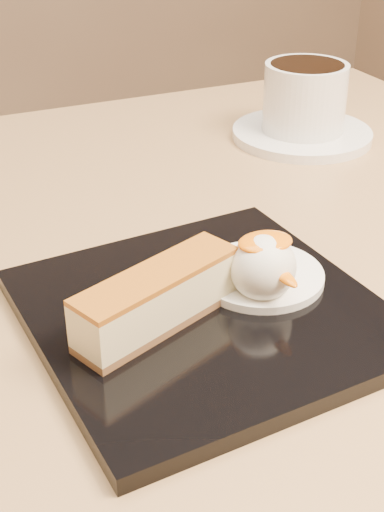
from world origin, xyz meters
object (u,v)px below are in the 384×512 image
dessert_plate (204,314)px  ice_cream_scoop (263,267)px  saucer (302,134)px  coffee_cup (306,96)px  table (226,404)px  cheesecake (158,298)px

dessert_plate → ice_cream_scoop: ice_cream_scoop is taller
saucer → coffee_cup: coffee_cup is taller
table → ice_cream_scoop: 0.21m
dessert_plate → saucer: 0.36m
coffee_cup → cheesecake: bearing=-156.8°
table → ice_cream_scoop: ice_cream_scoop is taller
dessert_plate → saucer: bearing=47.6°
ice_cream_scoop → saucer: 0.34m
table → saucer: saucer is taller
ice_cream_scoop → coffee_cup: coffee_cup is taller
coffee_cup → dessert_plate: bearing=-153.5°
cheesecake → ice_cream_scoop: bearing=-21.3°
dessert_plate → coffee_cup: (0.24, 0.27, 0.04)m
dessert_plate → coffee_cup: bearing=47.5°
table → ice_cream_scoop: bearing=-102.6°
table → cheesecake: cheesecake is taller
table → coffee_cup: (0.19, 0.19, 0.20)m
dessert_plate → table: bearing=52.2°
dessert_plate → cheesecake: bearing=-171.9°
dessert_plate → ice_cream_scoop: size_ratio=4.90×
table → cheesecake: (-0.09, -0.08, 0.19)m
cheesecake → coffee_cup: size_ratio=1.07×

